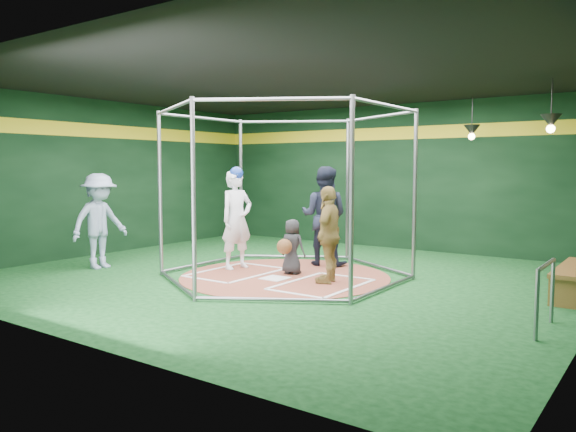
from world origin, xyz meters
The scene contains 14 objects.
room_shell centered at (0.00, 0.01, 1.75)m, with size 10.10×9.10×3.53m.
clay_disc centered at (0.00, 0.00, 0.01)m, with size 3.80×3.80×0.01m, color brown.
home_plate centered at (0.00, -0.30, 0.02)m, with size 0.43×0.43×0.01m, color white.
batter_box_left centered at (-0.95, -0.25, 0.02)m, with size 1.17×1.77×0.01m.
batter_box_right centered at (0.95, -0.25, 0.02)m, with size 1.17×1.77×0.01m.
batting_cage centered at (0.00, 0.00, 1.50)m, with size 4.05×4.67×3.00m.
pendant_lamp_near centered at (2.20, 3.60, 2.74)m, with size 0.34×0.34×0.90m.
pendant_lamp_far centered at (4.00, 2.00, 2.74)m, with size 0.34×0.34×0.90m.
batter_figure centered at (-1.22, 0.09, 0.99)m, with size 0.60×0.78×1.98m.
visitor_leopard centered at (0.94, -0.02, 0.84)m, with size 0.97×0.40×1.66m, color tan.
catcher_figure centered at (-0.01, 0.22, 0.52)m, with size 0.52×0.57×1.02m.
umpire centered at (-0.04, 1.42, 1.01)m, with size 0.97×0.75×1.99m, color black.
bystander_blue centered at (-3.46, -1.40, 0.93)m, with size 1.20×0.69×1.86m, color #90A0BF.
steel_railing centered at (4.55, -0.95, 0.56)m, with size 0.05×0.98×0.84m.
Camera 1 is at (5.85, -8.19, 1.99)m, focal length 35.00 mm.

